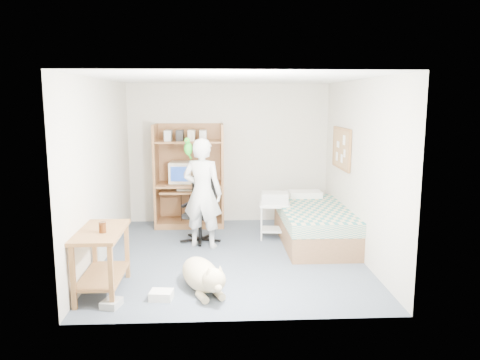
{
  "coord_description": "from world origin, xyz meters",
  "views": [
    {
      "loc": [
        -0.21,
        -6.44,
        2.23
      ],
      "look_at": [
        0.12,
        0.34,
        1.05
      ],
      "focal_mm": 35.0,
      "sensor_mm": 36.0,
      "label": 1
    }
  ],
  "objects_px": {
    "computer_hutch": "(190,180)",
    "printer_cart": "(275,215)",
    "bed": "(314,224)",
    "person": "(202,193)",
    "dog": "(202,275)",
    "side_desk": "(102,252)",
    "office_chair": "(201,219)"
  },
  "relations": [
    {
      "from": "office_chair",
      "to": "printer_cart",
      "type": "xyz_separation_m",
      "value": [
        1.18,
        0.08,
        0.02
      ]
    },
    {
      "from": "dog",
      "to": "printer_cart",
      "type": "relative_size",
      "value": 1.95
    },
    {
      "from": "bed",
      "to": "dog",
      "type": "distance_m",
      "value": 2.5
    },
    {
      "from": "computer_hutch",
      "to": "printer_cart",
      "type": "relative_size",
      "value": 3.13
    },
    {
      "from": "person",
      "to": "printer_cart",
      "type": "bearing_deg",
      "value": -143.88
    },
    {
      "from": "person",
      "to": "bed",
      "type": "bearing_deg",
      "value": -157.25
    },
    {
      "from": "computer_hutch",
      "to": "office_chair",
      "type": "xyz_separation_m",
      "value": [
        0.23,
        -0.97,
        -0.46
      ]
    },
    {
      "from": "bed",
      "to": "printer_cart",
      "type": "height_order",
      "value": "bed"
    },
    {
      "from": "side_desk",
      "to": "dog",
      "type": "distance_m",
      "value": 1.2
    },
    {
      "from": "dog",
      "to": "computer_hutch",
      "type": "bearing_deg",
      "value": 74.54
    },
    {
      "from": "office_chair",
      "to": "dog",
      "type": "xyz_separation_m",
      "value": [
        0.08,
        -1.98,
        -0.17
      ]
    },
    {
      "from": "person",
      "to": "office_chair",
      "type": "bearing_deg",
      "value": -65.96
    },
    {
      "from": "computer_hutch",
      "to": "dog",
      "type": "xyz_separation_m",
      "value": [
        0.31,
        -2.95,
        -0.63
      ]
    },
    {
      "from": "side_desk",
      "to": "person",
      "type": "xyz_separation_m",
      "value": [
        1.11,
        1.66,
        0.34
      ]
    },
    {
      "from": "office_chair",
      "to": "person",
      "type": "xyz_separation_m",
      "value": [
        0.03,
        -0.3,
        0.47
      ]
    },
    {
      "from": "side_desk",
      "to": "dog",
      "type": "relative_size",
      "value": 0.89
    },
    {
      "from": "person",
      "to": "dog",
      "type": "relative_size",
      "value": 1.49
    },
    {
      "from": "computer_hutch",
      "to": "person",
      "type": "height_order",
      "value": "computer_hutch"
    },
    {
      "from": "computer_hutch",
      "to": "office_chair",
      "type": "bearing_deg",
      "value": -76.63
    },
    {
      "from": "person",
      "to": "printer_cart",
      "type": "xyz_separation_m",
      "value": [
        1.14,
        0.38,
        -0.45
      ]
    },
    {
      "from": "bed",
      "to": "dog",
      "type": "bearing_deg",
      "value": -132.75
    },
    {
      "from": "bed",
      "to": "printer_cart",
      "type": "distance_m",
      "value": 0.64
    },
    {
      "from": "office_chair",
      "to": "printer_cart",
      "type": "distance_m",
      "value": 1.18
    },
    {
      "from": "computer_hutch",
      "to": "person",
      "type": "xyz_separation_m",
      "value": [
        0.26,
        -1.27,
        0.01
      ]
    },
    {
      "from": "side_desk",
      "to": "printer_cart",
      "type": "relative_size",
      "value": 1.74
    },
    {
      "from": "computer_hutch",
      "to": "printer_cart",
      "type": "distance_m",
      "value": 1.72
    },
    {
      "from": "office_chair",
      "to": "bed",
      "type": "bearing_deg",
      "value": 12.89
    },
    {
      "from": "computer_hutch",
      "to": "dog",
      "type": "relative_size",
      "value": 1.61
    },
    {
      "from": "office_chair",
      "to": "person",
      "type": "height_order",
      "value": "person"
    },
    {
      "from": "bed",
      "to": "person",
      "type": "bearing_deg",
      "value": -174.99
    },
    {
      "from": "dog",
      "to": "printer_cart",
      "type": "distance_m",
      "value": 2.34
    },
    {
      "from": "person",
      "to": "dog",
      "type": "distance_m",
      "value": 1.8
    }
  ]
}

